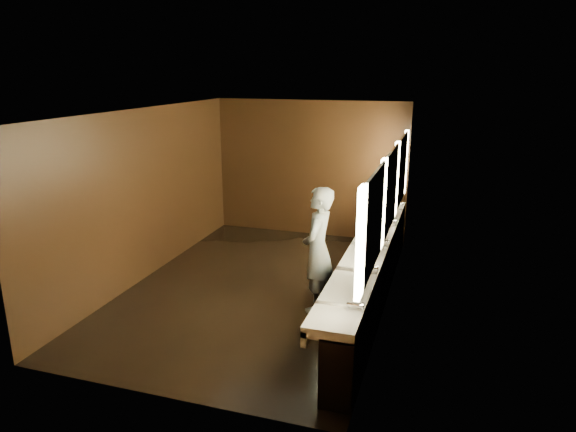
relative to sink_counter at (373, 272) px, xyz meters
The scene contains 10 objects.
floor 1.86m from the sink_counter, behind, with size 6.00×6.00×0.00m, color black.
ceiling 2.92m from the sink_counter, behind, with size 4.00×6.00×0.02m, color #2D2D2B.
wall_back 3.61m from the sink_counter, 120.87° to the left, with size 4.00×0.02×2.80m, color black.
wall_front 3.61m from the sink_counter, 120.87° to the right, with size 4.00×0.02×2.80m, color black.
wall_left 3.90m from the sink_counter, behind, with size 0.02×6.00×2.80m, color black.
wall_right 0.93m from the sink_counter, ahead, with size 0.02×6.00×2.80m, color black.
sink_counter is the anchor object (origin of this frame).
mirror_band 1.27m from the sink_counter, ahead, with size 0.06×5.03×1.15m.
person 0.96m from the sink_counter, 149.51° to the right, with size 0.67×0.44×1.83m, color #8BAFD0.
trash_bin 1.02m from the sink_counter, 102.61° to the right, with size 0.39×0.39×0.61m, color black.
Camera 1 is at (2.72, -7.14, 3.39)m, focal length 32.00 mm.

